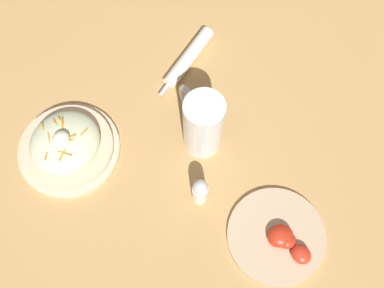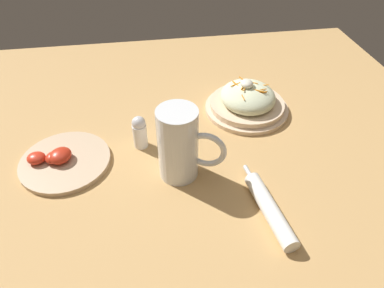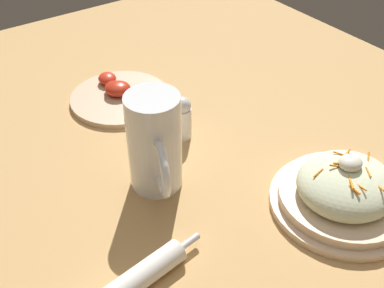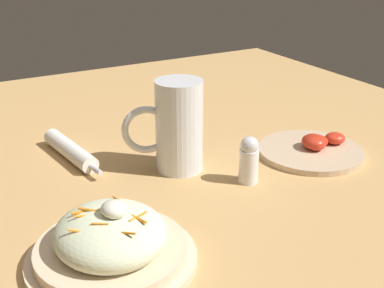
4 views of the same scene
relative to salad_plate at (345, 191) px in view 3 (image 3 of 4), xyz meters
name	(u,v)px [view 3 (image 3 of 4)]	position (x,y,z in m)	size (l,w,h in m)	color
ground_plane	(142,189)	(0.23, -0.21, -0.03)	(1.43, 1.43, 0.00)	tan
salad_plate	(345,191)	(0.00, 0.00, 0.00)	(0.22, 0.22, 0.09)	beige
beer_mug	(155,147)	(0.21, -0.21, 0.04)	(0.08, 0.14, 0.16)	white
napkin_roll	(129,285)	(0.34, -0.05, -0.01)	(0.21, 0.05, 0.03)	white
tomato_plate	(119,95)	(0.14, -0.46, -0.02)	(0.20, 0.20, 0.04)	#D1B28E
salt_shaker	(182,117)	(0.10, -0.29, 0.01)	(0.03, 0.03, 0.08)	white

